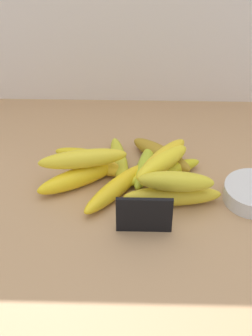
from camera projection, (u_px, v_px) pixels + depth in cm
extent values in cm
cube|color=tan|center=(109.00, 195.00, 109.70)|extent=(110.00, 76.00, 3.00)
cube|color=black|center=(144.00, 215.00, 96.51)|extent=(11.00, 0.80, 8.40)
cube|color=#8F6049|center=(144.00, 226.00, 99.56)|extent=(9.90, 1.20, 0.60)
ellipsoid|color=#ABC02D|center=(145.00, 166.00, 112.52)|extent=(7.19, 17.21, 3.58)
ellipsoid|color=yellow|center=(90.00, 157.00, 115.34)|extent=(17.44, 7.37, 3.38)
ellipsoid|color=#A67F22|center=(161.00, 155.00, 115.23)|extent=(15.31, 14.54, 4.16)
ellipsoid|color=yellow|center=(79.00, 177.00, 108.73)|extent=(18.91, 13.86, 4.32)
ellipsoid|color=gold|center=(164.00, 172.00, 110.79)|extent=(17.93, 11.47, 3.50)
ellipsoid|color=yellow|center=(97.00, 165.00, 112.65)|extent=(15.50, 9.49, 3.78)
ellipsoid|color=gold|center=(119.00, 162.00, 113.80)|extent=(6.45, 18.49, 3.47)
ellipsoid|color=yellow|center=(115.00, 188.00, 106.16)|extent=(14.89, 17.98, 3.87)
ellipsoid|color=gold|center=(172.00, 196.00, 104.01)|extent=(20.88, 5.72, 4.22)
ellipsoid|color=yellow|center=(162.00, 162.00, 107.42)|extent=(13.67, 14.06, 3.98)
ellipsoid|color=yellow|center=(163.00, 158.00, 108.88)|extent=(12.94, 15.48, 3.80)
ellipsoid|color=gold|center=(176.00, 181.00, 101.12)|extent=(15.75, 4.95, 4.25)
ellipsoid|color=yellow|center=(83.00, 159.00, 107.05)|extent=(19.69, 7.85, 4.06)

